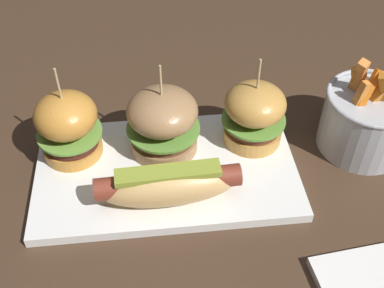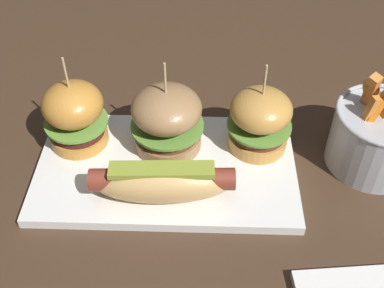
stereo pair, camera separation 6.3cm
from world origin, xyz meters
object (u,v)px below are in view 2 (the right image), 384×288
(platter_main, at_px, (166,168))
(slider_center, at_px, (168,119))
(slider_left, at_px, (75,115))
(fries_bucket, at_px, (378,136))
(slider_right, at_px, (260,120))
(hot_dog, at_px, (164,181))

(platter_main, relative_size, slider_center, 2.54)
(slider_left, relative_size, fries_bucket, 1.01)
(slider_center, relative_size, slider_right, 1.02)
(slider_center, bearing_deg, slider_right, 1.78)
(hot_dog, relative_size, slider_left, 1.29)
(slider_right, relative_size, fries_bucket, 0.98)
(hot_dog, distance_m, slider_center, 0.10)
(slider_center, bearing_deg, platter_main, -92.88)
(hot_dog, height_order, fries_bucket, fries_bucket)
(platter_main, distance_m, fries_bucket, 0.29)
(hot_dog, xyz_separation_m, slider_left, (-0.13, 0.10, 0.02))
(platter_main, height_order, hot_dog, hot_dog)
(slider_right, bearing_deg, hot_dog, -141.32)
(slider_left, distance_m, fries_bucket, 0.41)
(slider_left, xyz_separation_m, slider_right, (0.25, -0.00, -0.00))
(slider_center, height_order, fries_bucket, slider_center)
(slider_right, bearing_deg, fries_bucket, -5.04)
(platter_main, bearing_deg, slider_left, 160.90)
(platter_main, distance_m, slider_left, 0.15)
(platter_main, height_order, fries_bucket, fries_bucket)
(slider_left, bearing_deg, fries_bucket, -1.99)
(platter_main, xyz_separation_m, slider_left, (-0.13, 0.04, 0.06))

